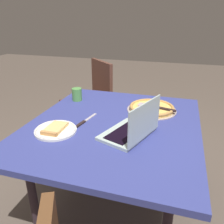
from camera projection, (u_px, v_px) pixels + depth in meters
ground_plane at (114, 204)px, 1.78m from camera, size 12.00×12.00×0.00m
dining_table at (114, 131)px, 1.53m from camera, size 1.25×1.09×0.70m
laptop at (133, 129)px, 1.32m from camera, size 0.39×0.33×0.23m
pizza_plate at (55, 130)px, 1.38m from camera, size 0.26×0.26×0.04m
pizza_tray at (152, 108)px, 1.69m from camera, size 0.37×0.37×0.04m
table_knife at (84, 121)px, 1.51m from camera, size 0.24×0.06×0.01m
drink_cup at (77, 94)px, 1.88m from camera, size 0.08×0.08×0.10m
chair_near at (92, 97)px, 2.51m from camera, size 0.63×0.63×0.91m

